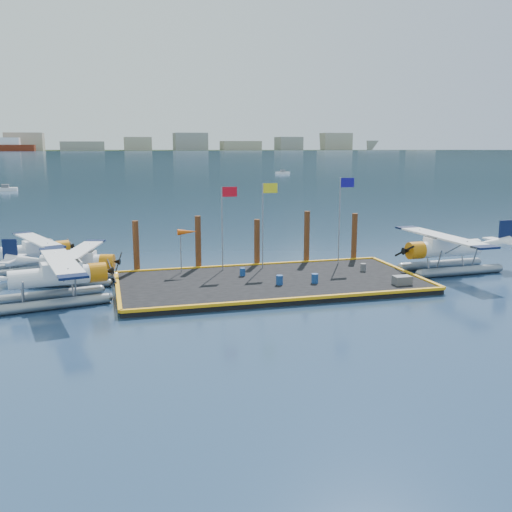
{
  "coord_description": "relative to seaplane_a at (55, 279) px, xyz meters",
  "views": [
    {
      "loc": [
        -10.5,
        -35.76,
        9.34
      ],
      "look_at": [
        -0.48,
        2.0,
        1.68
      ],
      "focal_mm": 40.0,
      "sensor_mm": 36.0,
      "label": 1
    }
  ],
  "objects": [
    {
      "name": "piling_3",
      "position": [
        18.07,
        6.43,
        0.63
      ],
      "size": [
        0.44,
        0.44,
        4.3
      ],
      "primitive_type": "cylinder",
      "color": "#482A14",
      "rests_on": "ground"
    },
    {
      "name": "drum_4",
      "position": [
        20.79,
        1.96,
        -0.84
      ],
      "size": [
        0.39,
        0.39,
        0.55
      ],
      "primitive_type": "cylinder",
      "color": "#545458",
      "rests_on": "dock"
    },
    {
      "name": "crate",
      "position": [
        21.48,
        -2.38,
        -0.83
      ],
      "size": [
        1.12,
        0.75,
        0.56
      ],
      "primitive_type": "cube",
      "color": "#545458",
      "rests_on": "dock"
    },
    {
      "name": "drum_3",
      "position": [
        13.76,
        -0.4,
        -0.8
      ],
      "size": [
        0.44,
        0.44,
        0.62
      ],
      "primitive_type": "cylinder",
      "color": "navy",
      "rests_on": "dock"
    },
    {
      "name": "windsock",
      "position": [
        8.55,
        4.83,
        1.71
      ],
      "size": [
        1.4,
        0.44,
        3.12
      ],
      "color": "gray",
      "rests_on": "dock"
    },
    {
      "name": "seaplane_a",
      "position": [
        0.0,
        0.0,
        0.0
      ],
      "size": [
        9.02,
        9.83,
        3.48
      ],
      "rotation": [
        0.0,
        0.0,
        -1.37
      ],
      "color": "gray",
      "rests_on": "ground"
    },
    {
      "name": "flagpole_blue",
      "position": [
        20.27,
        4.83,
        3.17
      ],
      "size": [
        1.14,
        0.08,
        6.5
      ],
      "color": "gray",
      "rests_on": "dock"
    },
    {
      "name": "far_backdrop",
      "position": [
        253.48,
        1738.55,
        7.93
      ],
      "size": [
        3050.0,
        2050.0,
        810.0
      ],
      "color": "black",
      "rests_on": "ground"
    },
    {
      "name": "seaplane_b",
      "position": [
        0.91,
        5.08,
        -0.17
      ],
      "size": [
        8.04,
        8.69,
        3.08
      ],
      "rotation": [
        0.0,
        0.0,
        -1.82
      ],
      "color": "gray",
      "rests_on": "ground"
    },
    {
      "name": "dock_bumpers",
      "position": [
        13.57,
        1.03,
        -1.03
      ],
      "size": [
        20.25,
        10.25,
        0.18
      ],
      "primitive_type": null,
      "color": "orange",
      "rests_on": "dock"
    },
    {
      "name": "drum_5",
      "position": [
        12.04,
        2.69,
        -0.84
      ],
      "size": [
        0.39,
        0.39,
        0.55
      ],
      "primitive_type": "cylinder",
      "color": "navy",
      "rests_on": "dock"
    },
    {
      "name": "flagpole_yellow",
      "position": [
        14.28,
        4.83,
        3.0
      ],
      "size": [
        1.14,
        0.08,
        6.2
      ],
      "color": "gray",
      "rests_on": "dock"
    },
    {
      "name": "seaplane_d",
      "position": [
        27.28,
        1.64,
        0.1
      ],
      "size": [
        9.43,
        10.4,
        3.7
      ],
      "rotation": [
        0.0,
        0.0,
        1.62
      ],
      "color": "gray",
      "rests_on": "ground"
    },
    {
      "name": "piling_4",
      "position": [
        22.07,
        6.43,
        0.48
      ],
      "size": [
        0.44,
        0.44,
        4.0
      ],
      "primitive_type": "cylinder",
      "color": "#482A14",
      "rests_on": "ground"
    },
    {
      "name": "piling_2",
      "position": [
        14.07,
        6.43,
        0.38
      ],
      "size": [
        0.44,
        0.44,
        3.8
      ],
      "primitive_type": "cylinder",
      "color": "#482A14",
      "rests_on": "ground"
    },
    {
      "name": "drum_1",
      "position": [
        16.14,
        -0.57,
        -0.8
      ],
      "size": [
        0.44,
        0.44,
        0.62
      ],
      "primitive_type": "cylinder",
      "color": "navy",
      "rests_on": "dock"
    },
    {
      "name": "ground",
      "position": [
        13.57,
        1.03,
        -1.52
      ],
      "size": [
        4000.0,
        4000.0,
        0.0
      ],
      "primitive_type": "plane",
      "color": "#1A344E",
      "rests_on": "ground"
    },
    {
      "name": "piling_0",
      "position": [
        5.07,
        6.43,
        0.48
      ],
      "size": [
        0.44,
        0.44,
        4.0
      ],
      "primitive_type": "cylinder",
      "color": "#482A14",
      "rests_on": "ground"
    },
    {
      "name": "seaplane_c",
      "position": [
        -2.33,
        10.26,
        -0.16
      ],
      "size": [
        8.13,
        8.58,
        3.12
      ],
      "rotation": [
        0.0,
        0.0,
        -1.18
      ],
      "color": "gray",
      "rests_on": "ground"
    },
    {
      "name": "piling_1",
      "position": [
        9.57,
        6.43,
        0.58
      ],
      "size": [
        0.44,
        0.44,
        4.2
      ],
      "primitive_type": "cylinder",
      "color": "#482A14",
      "rests_on": "ground"
    },
    {
      "name": "dock",
      "position": [
        13.57,
        1.03,
        -1.32
      ],
      "size": [
        20.0,
        10.0,
        0.4
      ],
      "primitive_type": "cube",
      "color": "black",
      "rests_on": "ground"
    },
    {
      "name": "flagpole_red",
      "position": [
        11.28,
        4.83,
        2.88
      ],
      "size": [
        1.14,
        0.08,
        6.0
      ],
      "color": "gray",
      "rests_on": "dock"
    }
  ]
}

